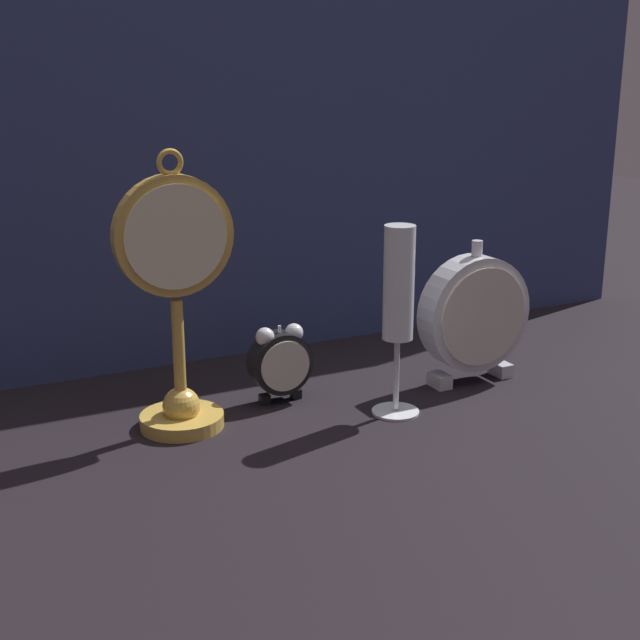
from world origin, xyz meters
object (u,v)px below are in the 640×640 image
at_px(mantel_clock_silver, 474,315).
at_px(champagne_flute, 398,299).
at_px(pocket_watch_on_stand, 177,308).
at_px(alarm_clock_twin_bell, 280,360).

height_order(mantel_clock_silver, champagne_flute, champagne_flute).
bearing_deg(pocket_watch_on_stand, mantel_clock_silver, -3.75).
bearing_deg(alarm_clock_twin_bell, champagne_flute, -42.04).
distance_m(pocket_watch_on_stand, champagne_flute, 0.26).
bearing_deg(champagne_flute, alarm_clock_twin_bell, 137.96).
height_order(alarm_clock_twin_bell, mantel_clock_silver, mantel_clock_silver).
bearing_deg(pocket_watch_on_stand, alarm_clock_twin_bell, 9.70).
xyz_separation_m(pocket_watch_on_stand, champagne_flute, (0.25, -0.07, -0.00)).
height_order(pocket_watch_on_stand, alarm_clock_twin_bell, pocket_watch_on_stand).
height_order(alarm_clock_twin_bell, champagne_flute, champagne_flute).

